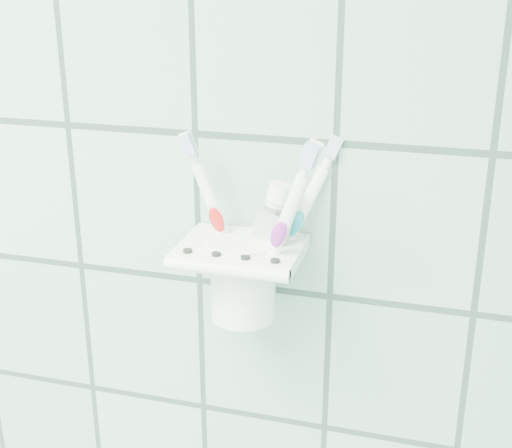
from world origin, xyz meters
TOP-DOWN VIEW (x-y plane):
  - holder_bracket at (0.64, 1.15)m, footprint 0.12×0.10m
  - cup at (0.65, 1.16)m, footprint 0.07×0.07m
  - toothbrush_pink at (0.65, 1.17)m, footprint 0.07×0.02m
  - toothbrush_blue at (0.66, 1.15)m, footprint 0.07×0.06m
  - toothbrush_orange at (0.65, 1.15)m, footprint 0.07×0.04m
  - toothpaste_tube at (0.65, 1.16)m, footprint 0.06×0.04m

SIDE VIEW (x-z plane):
  - cup at x=0.65m, z-range 1.24..1.33m
  - holder_bracket at x=0.64m, z-range 1.29..1.33m
  - toothpaste_tube at x=0.65m, z-range 1.25..1.40m
  - toothbrush_pink at x=0.65m, z-range 1.25..1.44m
  - toothbrush_blue at x=0.66m, z-range 1.25..1.44m
  - toothbrush_orange at x=0.65m, z-range 1.25..1.45m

